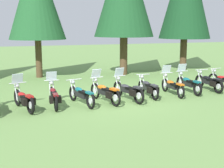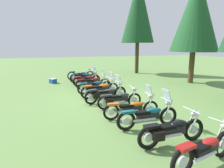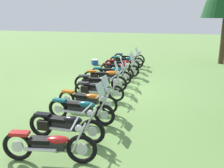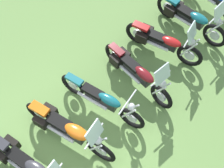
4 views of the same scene
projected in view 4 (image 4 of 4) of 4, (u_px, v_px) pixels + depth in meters
ground_plane at (57, 161)px, 6.92m from camera, size 80.00×80.00×0.00m
motorcycle_1 at (190, 18)px, 8.58m from camera, size 0.73×2.30×1.37m
motorcycle_2 at (162, 41)px, 8.15m from camera, size 0.90×2.17×1.36m
motorcycle_3 at (136, 72)px, 7.63m from camera, size 0.64×2.33×1.34m
motorcycle_4 at (102, 100)px, 7.24m from camera, size 0.78×2.30×0.99m
motorcycle_5 at (67, 129)px, 6.79m from camera, size 0.90×2.35×1.37m
motorcycle_6 at (28, 165)px, 6.39m from camera, size 0.83×2.38×1.37m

